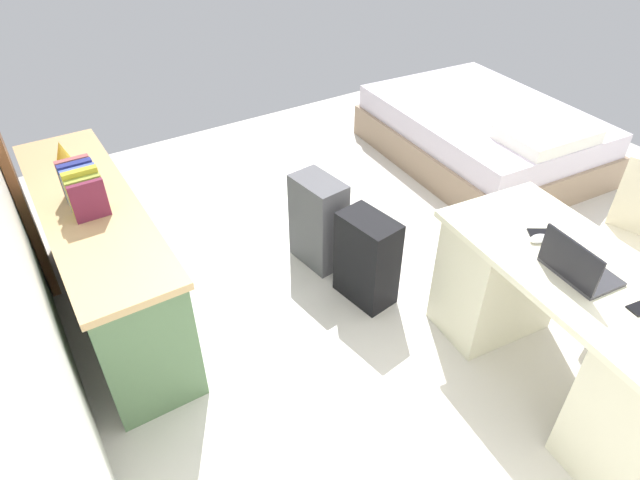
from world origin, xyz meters
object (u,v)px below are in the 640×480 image
credenza (105,259)px  cell_phone_by_mouse (542,233)px  desk (567,329)px  figurine_small (61,150)px  computer_mouse (539,239)px  bed (481,134)px  office_chair (634,258)px  suitcase_black (367,259)px  laptop (577,267)px  suitcase_spare_grey (318,222)px

credenza → cell_phone_by_mouse: (-1.46, -1.84, 0.37)m
credenza → desk: bearing=-134.9°
figurine_small → computer_mouse: bearing=-139.2°
bed → office_chair: bearing=158.9°
credenza → suitcase_black: credenza is taller
desk → figurine_small: (2.34, 1.78, 0.44)m
office_chair → credenza: 3.01m
office_chair → computer_mouse: (0.14, 0.76, 0.35)m
credenza → figurine_small: 0.72m
laptop → office_chair: bearing=-82.1°
credenza → figurine_small: size_ratio=16.36×
figurine_small → office_chair: bearing=-130.9°
laptop → cell_phone_by_mouse: laptop is taller
figurine_small → suitcase_black: bearing=-133.4°
suitcase_spare_grey → cell_phone_by_mouse: size_ratio=4.57×
credenza → suitcase_black: size_ratio=3.09×
office_chair → figurine_small: size_ratio=8.55×
office_chair → laptop: laptop is taller
suitcase_black → suitcase_spare_grey: size_ratio=0.94×
credenza → cell_phone_by_mouse: credenza is taller
suitcase_spare_grey → cell_phone_by_mouse: cell_phone_by_mouse is taller
suitcase_spare_grey → figurine_small: (0.81, 1.29, 0.52)m
laptop → computer_mouse: bearing=-15.3°
office_chair → suitcase_black: 1.51m
credenza → suitcase_spare_grey: size_ratio=2.90×
bed → cell_phone_by_mouse: (-1.65, 1.40, 0.52)m
credenza → bed: 3.24m
office_chair → bed: size_ratio=0.47×
office_chair → suitcase_black: bearing=52.3°
office_chair → suitcase_spare_grey: bearing=42.1°
bed → cell_phone_by_mouse: bearing=139.7°
suitcase_black → figurine_small: bearing=38.6°
computer_mouse → laptop: bearing=171.0°
bed → laptop: bearing=141.6°
desk → office_chair: bearing=-79.2°
credenza → cell_phone_by_mouse: 2.38m
bed → suitcase_spare_grey: size_ratio=3.22×
suitcase_black → computer_mouse: computer_mouse is taller
bed → laptop: size_ratio=6.02×
laptop → figurine_small: 2.87m
desk → laptop: size_ratio=4.52×
credenza → laptop: (-1.74, -1.70, 0.42)m
credenza → computer_mouse: (-1.49, -1.77, 0.38)m
desk → computer_mouse: computer_mouse is taller
desk → laptop: bearing=67.3°
cell_phone_by_mouse → office_chair: bearing=-70.5°
bed → figurine_small: (0.38, 3.24, 0.59)m
desk → office_chair: (0.15, -0.76, 0.02)m
suitcase_spare_grey → cell_phone_by_mouse: 1.40m
laptop → figurine_small: size_ratio=3.02×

